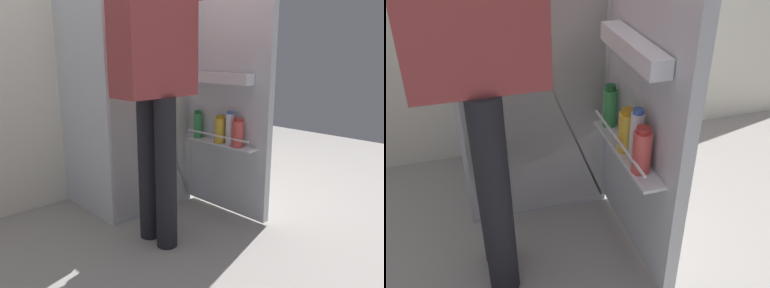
{
  "view_description": "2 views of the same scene",
  "coord_description": "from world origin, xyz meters",
  "views": [
    {
      "loc": [
        -1.5,
        -1.7,
        1.09
      ],
      "look_at": [
        0.01,
        -0.12,
        0.56
      ],
      "focal_mm": 34.68,
      "sensor_mm": 36.0,
      "label": 1
    },
    {
      "loc": [
        -0.32,
        -1.48,
        1.45
      ],
      "look_at": [
        0.08,
        -0.15,
        0.61
      ],
      "focal_mm": 41.21,
      "sensor_mm": 36.0,
      "label": 2
    }
  ],
  "objects": [
    {
      "name": "refrigerator",
      "position": [
        0.03,
        0.52,
        0.86
      ],
      "size": [
        0.74,
        1.33,
        1.72
      ],
      "color": "silver",
      "rests_on": "ground_plane"
    },
    {
      "name": "ground_plane",
      "position": [
        0.0,
        0.0,
        0.0
      ],
      "size": [
        6.63,
        6.63,
        0.0
      ],
      "primitive_type": "plane",
      "color": "gray"
    },
    {
      "name": "kitchen_wall",
      "position": [
        0.0,
        0.94,
        1.22
      ],
      "size": [
        4.4,
        0.1,
        2.44
      ],
      "primitive_type": "cube",
      "color": "silver",
      "rests_on": "ground_plane"
    },
    {
      "name": "person",
      "position": [
        -0.24,
        -0.1,
        1.05
      ],
      "size": [
        0.56,
        0.77,
        1.73
      ],
      "color": "black",
      "rests_on": "ground_plane"
    }
  ]
}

